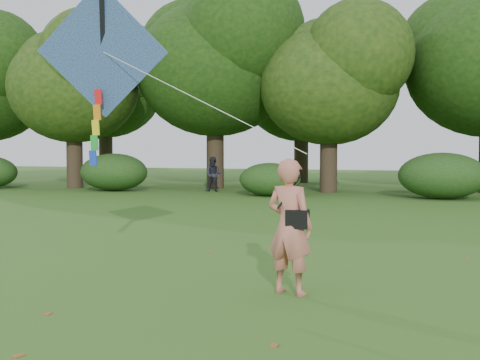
% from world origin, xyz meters
% --- Properties ---
extents(ground, '(100.00, 100.00, 0.00)m').
position_xyz_m(ground, '(0.00, 0.00, 0.00)').
color(ground, '#265114').
rests_on(ground, ground).
extents(man_kite_flyer, '(0.79, 0.63, 1.90)m').
position_xyz_m(man_kite_flyer, '(0.98, 0.45, 0.95)').
color(man_kite_flyer, '#C66F5D').
rests_on(man_kite_flyer, ground).
extents(bystander_left, '(0.85, 0.69, 1.64)m').
position_xyz_m(bystander_left, '(-7.20, 18.70, 0.82)').
color(bystander_left, '#21212D').
rests_on(bystander_left, ground).
extents(crossbody_bag, '(0.43, 0.20, 0.73)m').
position_xyz_m(crossbody_bag, '(1.10, 0.42, 1.07)').
color(crossbody_bag, black).
rests_on(crossbody_bag, ground).
extents(flying_kite, '(4.79, 1.24, 3.02)m').
position_xyz_m(flying_kite, '(-2.46, 1.27, 3.61)').
color(flying_kite, '#253BA0').
rests_on(flying_kite, ground).
extents(tree_line, '(54.70, 15.30, 9.48)m').
position_xyz_m(tree_line, '(1.67, 22.88, 5.60)').
color(tree_line, '#3A2D1E').
rests_on(tree_line, ground).
extents(shrub_band, '(39.15, 3.22, 1.88)m').
position_xyz_m(shrub_band, '(-0.72, 17.60, 0.86)').
color(shrub_band, '#264919').
rests_on(shrub_band, ground).
extents(fallen_leaves, '(6.35, 14.27, 0.01)m').
position_xyz_m(fallen_leaves, '(0.30, 3.78, 0.01)').
color(fallen_leaves, brown).
rests_on(fallen_leaves, ground).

